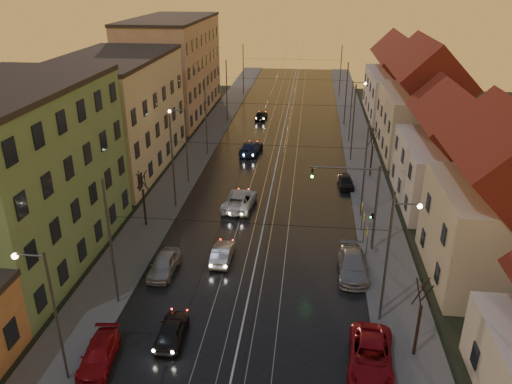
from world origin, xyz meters
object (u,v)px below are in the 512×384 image
(street_lamp_3, at_px, (354,106))
(parked_right_1, at_px, (353,265))
(parked_right_2, at_px, (346,181))
(driving_car_1, at_px, (223,253))
(traffic_light_mast, at_px, (364,197))
(driving_car_0, at_px, (172,330))
(driving_car_3, at_px, (251,148))
(driving_car_4, at_px, (261,115))
(parked_left_2, at_px, (99,355))
(street_lamp_1, at_px, (394,247))
(driving_car_2, at_px, (240,200))
(parked_right_0, at_px, (371,356))
(parked_left_3, at_px, (164,264))
(street_lamp_0, at_px, (48,306))
(street_lamp_2, at_px, (183,139))

(street_lamp_3, relative_size, parked_right_1, 1.57)
(parked_right_2, bearing_deg, driving_car_1, -127.34)
(traffic_light_mast, xyz_separation_m, driving_car_0, (-12.05, -12.13, -3.94))
(driving_car_3, bearing_deg, driving_car_1, 99.19)
(driving_car_4, bearing_deg, parked_left_2, 89.77)
(street_lamp_1, xyz_separation_m, driving_car_2, (-11.69, 14.67, -4.11))
(driving_car_0, relative_size, parked_right_1, 0.76)
(parked_left_2, height_order, parked_right_1, parked_right_1)
(driving_car_0, height_order, parked_left_2, driving_car_0)
(street_lamp_1, distance_m, parked_right_1, 6.24)
(parked_right_0, bearing_deg, driving_car_4, 108.04)
(driving_car_3, bearing_deg, street_lamp_1, 119.84)
(parked_right_0, bearing_deg, parked_left_3, 155.86)
(street_lamp_0, relative_size, street_lamp_3, 1.00)
(street_lamp_1, xyz_separation_m, driving_car_4, (-12.82, 45.81, -4.22))
(traffic_light_mast, relative_size, driving_car_3, 1.37)
(street_lamp_3, height_order, driving_car_2, street_lamp_3)
(street_lamp_3, xyz_separation_m, driving_car_0, (-13.16, -40.13, -4.22))
(driving_car_3, distance_m, parked_left_2, 36.96)
(driving_car_2, xyz_separation_m, parked_left_2, (-5.01, -21.26, -0.16))
(driving_car_0, relative_size, parked_left_2, 0.93)
(driving_car_4, distance_m, parked_left_2, 52.54)
(driving_car_1, relative_size, parked_left_3, 0.94)
(street_lamp_2, distance_m, driving_car_2, 9.37)
(driving_car_1, distance_m, driving_car_4, 40.70)
(street_lamp_1, bearing_deg, parked_right_0, -106.41)
(parked_left_3, bearing_deg, parked_left_2, -94.55)
(street_lamp_1, bearing_deg, parked_left_3, 169.33)
(parked_left_3, height_order, parked_right_0, parked_right_0)
(street_lamp_2, distance_m, parked_left_2, 26.97)
(street_lamp_2, xyz_separation_m, parked_right_1, (16.32, -15.73, -4.14))
(driving_car_0, bearing_deg, street_lamp_1, -164.53)
(driving_car_1, height_order, parked_right_0, parked_right_0)
(street_lamp_2, bearing_deg, driving_car_0, -78.18)
(parked_right_1, height_order, parked_right_2, parked_right_1)
(driving_car_3, bearing_deg, parked_left_2, 90.78)
(street_lamp_1, height_order, street_lamp_3, same)
(parked_right_1, bearing_deg, street_lamp_0, -142.30)
(street_lamp_0, distance_m, parked_right_0, 17.45)
(driving_car_2, xyz_separation_m, driving_car_4, (-1.13, 31.14, -0.11))
(traffic_light_mast, distance_m, parked_right_1, 5.42)
(driving_car_0, height_order, driving_car_1, driving_car_0)
(driving_car_2, distance_m, driving_car_3, 15.48)
(street_lamp_1, height_order, parked_left_2, street_lamp_1)
(driving_car_4, xyz_separation_m, parked_right_0, (11.32, -50.92, 0.07))
(driving_car_0, relative_size, driving_car_1, 0.99)
(street_lamp_1, height_order, driving_car_2, street_lamp_1)
(traffic_light_mast, xyz_separation_m, driving_car_3, (-11.37, 22.13, -3.84))
(driving_car_0, bearing_deg, parked_right_1, -145.25)
(traffic_light_mast, bearing_deg, street_lamp_1, -82.09)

